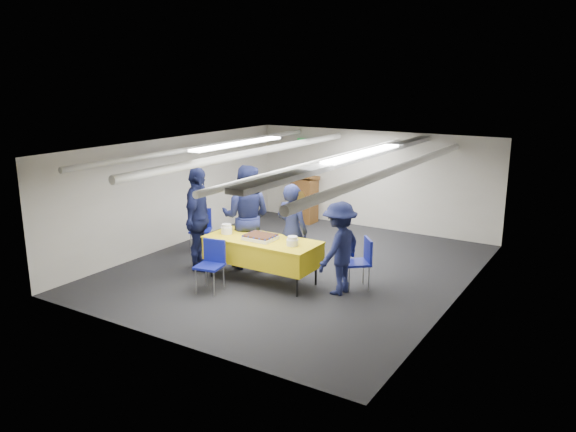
# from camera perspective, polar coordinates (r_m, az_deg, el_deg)

# --- Properties ---
(ground) EXTENTS (7.00, 7.00, 0.00)m
(ground) POSITION_cam_1_polar(r_m,az_deg,el_deg) (10.65, 0.86, -5.31)
(ground) COLOR black
(ground) RESTS_ON ground
(room_shell) EXTENTS (6.00, 7.00, 2.30)m
(room_shell) POSITION_cam_1_polar(r_m,az_deg,el_deg) (10.50, 2.48, 4.61)
(room_shell) COLOR beige
(room_shell) RESTS_ON ground
(serving_table) EXTENTS (2.04, 0.87, 0.77)m
(serving_table) POSITION_cam_1_polar(r_m,az_deg,el_deg) (9.85, -2.63, -3.53)
(serving_table) COLOR black
(serving_table) RESTS_ON ground
(sheet_cake) EXTENTS (0.54, 0.42, 0.09)m
(sheet_cake) POSITION_cam_1_polar(r_m,az_deg,el_deg) (9.75, -2.84, -2.15)
(sheet_cake) COLOR white
(sheet_cake) RESTS_ON serving_table
(plate_stack_left) EXTENTS (0.20, 0.20, 0.18)m
(plate_stack_left) POSITION_cam_1_polar(r_m,az_deg,el_deg) (10.15, -6.26, -1.34)
(plate_stack_left) COLOR white
(plate_stack_left) RESTS_ON serving_table
(plate_stack_right) EXTENTS (0.20, 0.20, 0.16)m
(plate_stack_right) POSITION_cam_1_polar(r_m,az_deg,el_deg) (9.39, 0.45, -2.59)
(plate_stack_right) COLOR white
(plate_stack_right) RESTS_ON serving_table
(podium) EXTENTS (0.62, 0.53, 1.25)m
(podium) POSITION_cam_1_polar(r_m,az_deg,el_deg) (13.80, 1.68, 1.85)
(podium) COLOR brown
(podium) RESTS_ON ground
(chair_near) EXTENTS (0.49, 0.49, 0.87)m
(chair_near) POSITION_cam_1_polar(r_m,az_deg,el_deg) (9.52, -7.75, -4.46)
(chair_near) COLOR gray
(chair_near) RESTS_ON ground
(chair_right) EXTENTS (0.59, 0.59, 0.87)m
(chair_right) POSITION_cam_1_polar(r_m,az_deg,el_deg) (9.62, 7.51, -4.25)
(chair_right) COLOR gray
(chair_right) RESTS_ON ground
(chair_left) EXTENTS (0.57, 0.57, 0.87)m
(chair_left) POSITION_cam_1_polar(r_m,az_deg,el_deg) (11.72, -8.82, -0.95)
(chair_left) COLOR gray
(chair_left) RESTS_ON ground
(sailor_a) EXTENTS (0.63, 0.43, 1.70)m
(sailor_a) POSITION_cam_1_polar(r_m,az_deg,el_deg) (10.02, 0.40, -1.47)
(sailor_a) COLOR black
(sailor_a) RESTS_ON ground
(sailor_b) EXTENTS (1.16, 1.04, 1.95)m
(sailor_b) POSITION_cam_1_polar(r_m,az_deg,el_deg) (10.49, -4.27, -0.09)
(sailor_b) COLOR black
(sailor_b) RESTS_ON ground
(sailor_c) EXTENTS (0.90, 1.22, 1.93)m
(sailor_c) POSITION_cam_1_polar(r_m,az_deg,el_deg) (10.48, -9.13, -0.31)
(sailor_c) COLOR black
(sailor_c) RESTS_ON ground
(sailor_d) EXTENTS (0.67, 1.06, 1.56)m
(sailor_d) POSITION_cam_1_polar(r_m,az_deg,el_deg) (9.27, 5.24, -3.28)
(sailor_d) COLOR black
(sailor_d) RESTS_ON ground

